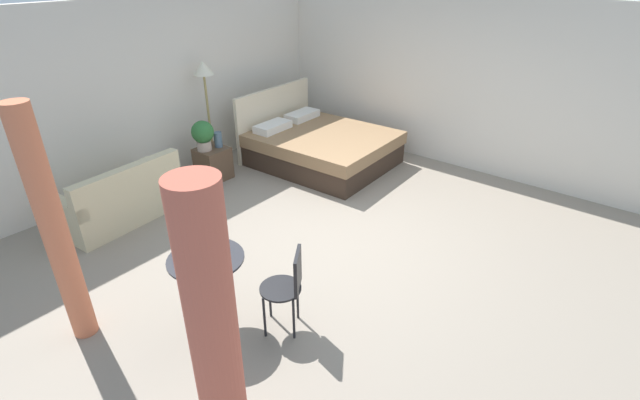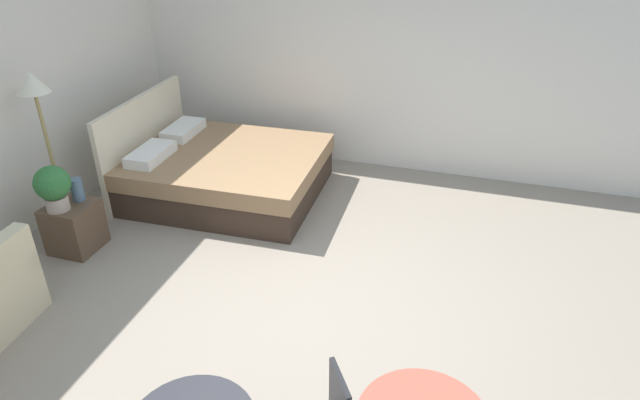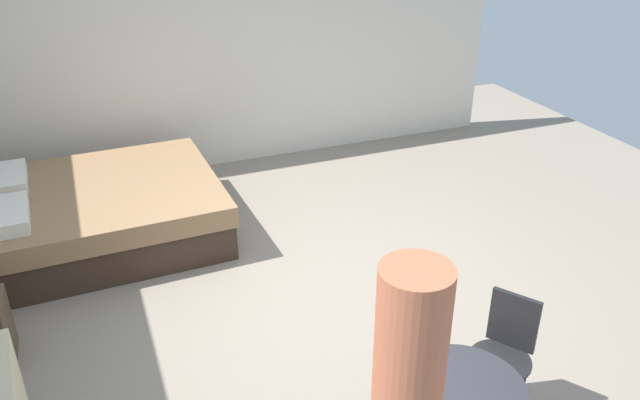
# 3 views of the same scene
# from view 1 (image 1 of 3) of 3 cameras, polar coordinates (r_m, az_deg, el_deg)

# --- Properties ---
(ground_plane) EXTENTS (9.06, 9.67, 0.02)m
(ground_plane) POSITION_cam_1_polar(r_m,az_deg,el_deg) (5.67, 2.97, -4.82)
(ground_plane) COLOR gray
(wall_back) EXTENTS (9.06, 0.12, 2.61)m
(wall_back) POSITION_cam_1_polar(r_m,az_deg,el_deg) (7.43, -18.59, 12.96)
(wall_back) COLOR silver
(wall_back) RESTS_ON ground
(wall_right) EXTENTS (0.12, 6.67, 2.61)m
(wall_right) POSITION_cam_1_polar(r_m,az_deg,el_deg) (7.65, 17.11, 13.58)
(wall_right) COLOR silver
(wall_right) RESTS_ON ground
(bed) EXTENTS (1.87, 2.21, 1.12)m
(bed) POSITION_cam_1_polar(r_m,az_deg,el_deg) (7.62, -0.04, 6.75)
(bed) COLOR #38281E
(bed) RESTS_ON ground
(couch) EXTENTS (1.53, 0.81, 0.81)m
(couch) POSITION_cam_1_polar(r_m,az_deg,el_deg) (6.43, -23.44, -0.10)
(couch) COLOR beige
(couch) RESTS_ON ground
(nightstand) EXTENTS (0.45, 0.43, 0.50)m
(nightstand) POSITION_cam_1_polar(r_m,az_deg,el_deg) (7.26, -13.20, 4.46)
(nightstand) COLOR brown
(nightstand) RESTS_ON ground
(potted_plant) EXTENTS (0.33, 0.33, 0.45)m
(potted_plant) POSITION_cam_1_polar(r_m,az_deg,el_deg) (7.04, -14.43, 7.99)
(potted_plant) COLOR tan
(potted_plant) RESTS_ON nightstand
(vase) EXTENTS (0.12, 0.12, 0.23)m
(vase) POSITION_cam_1_polar(r_m,az_deg,el_deg) (7.17, -12.61, 7.37)
(vase) COLOR slate
(vase) RESTS_ON nightstand
(floor_lamp) EXTENTS (0.31, 0.31, 1.71)m
(floor_lamp) POSITION_cam_1_polar(r_m,az_deg,el_deg) (7.33, -14.24, 14.39)
(floor_lamp) COLOR #99844C
(floor_lamp) RESTS_ON ground
(balcony_table) EXTENTS (0.67, 0.67, 0.74)m
(balcony_table) POSITION_cam_1_polar(r_m,az_deg,el_deg) (4.27, -13.75, -9.48)
(balcony_table) COLOR #2D2D33
(balcony_table) RESTS_ON ground
(cafe_chair_near_window) EXTENTS (0.52, 0.52, 0.84)m
(cafe_chair_near_window) POSITION_cam_1_polar(r_m,az_deg,el_deg) (4.12, -3.95, -10.35)
(cafe_chair_near_window) COLOR black
(cafe_chair_near_window) RESTS_ON ground
(curtain_left) EXTENTS (0.28, 0.28, 2.17)m
(curtain_left) POSITION_cam_1_polar(r_m,az_deg,el_deg) (2.81, -12.88, -17.64)
(curtain_left) COLOR #C15B47
(curtain_left) RESTS_ON ground
(curtain_right) EXTENTS (0.21, 0.21, 2.17)m
(curtain_right) POSITION_cam_1_polar(r_m,az_deg,el_deg) (4.32, -30.20, -3.44)
(curtain_right) COLOR #D1704C
(curtain_right) RESTS_ON ground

